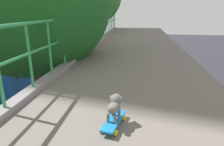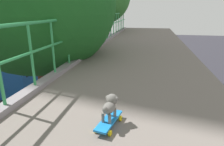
{
  "view_description": "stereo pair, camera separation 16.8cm",
  "coord_description": "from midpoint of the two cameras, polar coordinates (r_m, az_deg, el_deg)",
  "views": [
    {
      "loc": [
        1.48,
        -1.04,
        7.0
      ],
      "look_at": [
        1.07,
        2.02,
        6.01
      ],
      "focal_mm": 31.84,
      "sensor_mm": 36.0,
      "label": 1
    },
    {
      "loc": [
        1.65,
        -1.01,
        7.0
      ],
      "look_at": [
        1.07,
        2.02,
        6.01
      ],
      "focal_mm": 31.84,
      "sensor_mm": 36.0,
      "label": 2
    }
  ],
  "objects": [
    {
      "name": "toy_skateboard",
      "position": [
        2.41,
        1.16,
        -13.65
      ],
      "size": [
        0.27,
        0.54,
        0.09
      ],
      "color": "#1C81DB",
      "rests_on": "overpass_deck"
    },
    {
      "name": "car_green_fifth",
      "position": [
        12.61,
        -25.0,
        -14.39
      ],
      "size": [
        2.02,
        4.12,
        1.34
      ],
      "color": "#1D6E30",
      "rests_on": "ground"
    },
    {
      "name": "small_dog",
      "position": [
        2.35,
        1.56,
        -9.11
      ],
      "size": [
        0.19,
        0.33,
        0.28
      ],
      "color": "slate",
      "rests_on": "toy_skateboard"
    },
    {
      "name": "city_bus",
      "position": [
        21.05,
        -18.47,
        3.07
      ],
      "size": [
        2.74,
        11.1,
        3.55
      ],
      "color": "#19498B",
      "rests_on": "ground"
    },
    {
      "name": "roadside_tree_mid",
      "position": [
        6.53,
        -20.19,
        17.7
      ],
      "size": [
        4.71,
        4.71,
        9.24
      ],
      "color": "#563222",
      "rests_on": "ground"
    }
  ]
}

